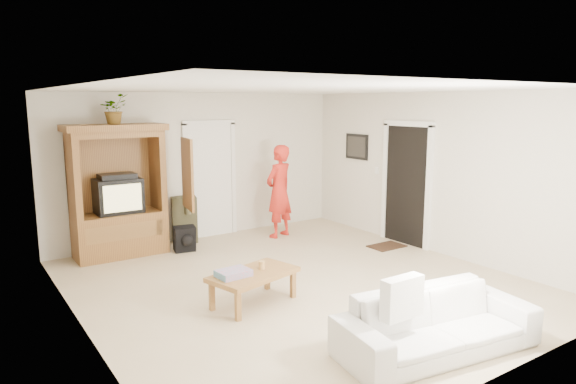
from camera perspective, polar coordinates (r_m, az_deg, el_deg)
name	(u,v)px	position (r m, az deg, el deg)	size (l,w,h in m)	color
floor	(297,283)	(7.11, 0.98, -10.07)	(6.00, 6.00, 0.00)	tan
ceiling	(297,89)	(6.69, 1.05, 11.36)	(6.00, 6.00, 0.00)	white
wall_back	(201,166)	(9.37, -9.60, 2.84)	(5.50, 5.50, 0.00)	silver
wall_front	(501,238)	(4.71, 22.58, -4.76)	(5.50, 5.50, 0.00)	silver
wall_left	(78,214)	(5.69, -22.29, -2.30)	(6.00, 6.00, 0.00)	silver
wall_right	(436,173)	(8.64, 16.12, 2.00)	(6.00, 6.00, 0.00)	silver
armoire	(120,200)	(8.58, -18.18, -0.81)	(1.82, 1.14, 2.10)	brown
door_back	(210,181)	(9.44, -8.65, 1.21)	(0.85, 0.05, 2.04)	white
doorway_right	(406,186)	(9.06, 13.03, 0.69)	(0.05, 0.90, 2.04)	black
framed_picture	(357,147)	(9.91, 7.66, 5.02)	(0.03, 0.60, 0.48)	black
doormat	(387,246)	(8.97, 10.91, -5.93)	(0.60, 0.40, 0.02)	#382316
plant	(114,109)	(8.41, -18.81, 8.71)	(0.41, 0.36, 0.46)	#4C7238
man	(279,191)	(9.30, -1.00, 0.08)	(0.61, 0.40, 1.69)	red
sofa	(437,323)	(5.40, 16.23, -13.78)	(2.03, 0.79, 0.59)	silver
coffee_table	(254,276)	(6.32, -3.85, -9.32)	(1.19, 0.84, 0.40)	brown
towel	(233,273)	(6.17, -6.09, -8.95)	(0.38, 0.28, 0.08)	#DD4966
candle	(262,265)	(6.40, -2.93, -8.10)	(0.08, 0.08, 0.10)	tan
backpack_black	(185,239)	(8.64, -11.41, -5.18)	(0.34, 0.20, 0.42)	black
backpack_olive	(184,219)	(9.22, -11.45, -2.99)	(0.43, 0.31, 0.81)	#47442B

